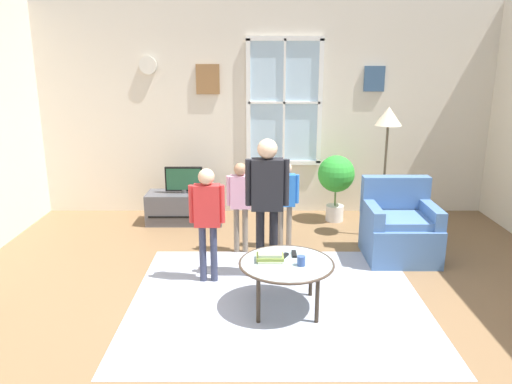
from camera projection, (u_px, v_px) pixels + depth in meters
The scene contains 17 objects.
ground_plane at pixel (270, 310), 4.41m from camera, with size 6.88×6.50×0.02m, color brown.
back_wall at pixel (265, 110), 6.93m from camera, with size 6.28×0.17×2.90m.
area_rug at pixel (277, 300), 4.56m from camera, with size 2.68×2.37×0.01m, color #999EAD.
tv_stand at pixel (185, 208), 6.69m from camera, with size 1.01×0.45×0.42m.
television at pixel (184, 179), 6.58m from camera, with size 0.50×0.08×0.36m.
armchair at pixel (399, 229), 5.50m from camera, with size 0.76×0.74×0.87m.
coffee_table at pixel (286, 265), 4.32m from camera, with size 0.84×0.84×0.45m.
book_stack at pixel (270, 257), 4.35m from camera, with size 0.24×0.19×0.08m.
cup at pixel (301, 261), 4.24m from camera, with size 0.07×0.07×0.09m, color #334C8C.
remote_near_books at pixel (294, 254), 4.47m from camera, with size 0.04×0.14×0.02m, color black.
remote_near_cup at pixel (283, 256), 4.42m from camera, with size 0.04×0.14×0.02m, color black.
person_red_shirt at pixel (207, 212), 4.79m from camera, with size 0.35×0.16×1.15m.
person_blue_shirt at pixel (285, 195), 5.66m from camera, with size 0.31×0.14×1.03m.
person_pink_shirt at pixel (240, 197), 5.54m from camera, with size 0.32×0.14×1.05m.
person_black_shirt at pixel (267, 193), 4.84m from camera, with size 0.43×0.19×1.42m.
potted_plant_by_window at pixel (336, 177), 6.66m from camera, with size 0.49×0.49×0.91m.
floor_lamp at pixel (387, 129), 5.87m from camera, with size 0.32×0.32×1.61m.
Camera 1 is at (-0.13, -3.98, 2.17)m, focal length 34.70 mm.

